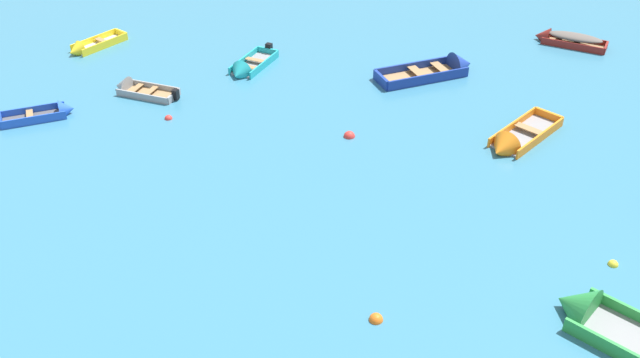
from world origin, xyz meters
name	(u,v)px	position (x,y,z in m)	size (l,w,h in m)	color
rowboat_grey_near_right	(134,89)	(-8.98, 26.76, 0.14)	(3.00, 1.36, 0.93)	#99754C
rowboat_turquoise_back_row_left	(246,69)	(-4.97, 29.56, 0.16)	(1.70, 3.23, 1.01)	gray
rowboat_orange_outer_left	(512,143)	(6.36, 25.62, 0.17)	(3.00, 3.88, 1.13)	gray
rowboat_deep_blue_near_camera	(445,69)	(3.58, 31.32, 0.20)	(4.41, 3.53, 1.25)	#99754C
rowboat_green_back_row_right	(602,322)	(8.55, 16.97, 0.20)	(4.67, 3.55, 1.43)	gray
rowboat_maroon_cluster_outer	(563,38)	(8.86, 35.71, 0.27)	(3.44, 1.78, 0.92)	#99754C
rowboat_blue_outer_right	(51,113)	(-11.27, 24.17, 0.15)	(2.78, 2.22, 0.83)	#4C4C51
rowboat_yellow_midfield_left	(87,48)	(-12.89, 30.20, 0.16)	(2.07, 3.04, 0.83)	beige
mooring_buoy_between_boats_left	(376,320)	(2.78, 15.99, 0.00)	(0.38, 0.38, 0.38)	orange
mooring_buoy_trailing	(613,265)	(9.17, 19.59, 0.00)	(0.30, 0.30, 0.30)	yellow
mooring_buoy_near_foreground	(349,137)	(0.44, 25.10, 0.00)	(0.43, 0.43, 0.43)	red
mooring_buoy_far_field	(169,119)	(-6.72, 24.95, 0.00)	(0.30, 0.30, 0.30)	red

